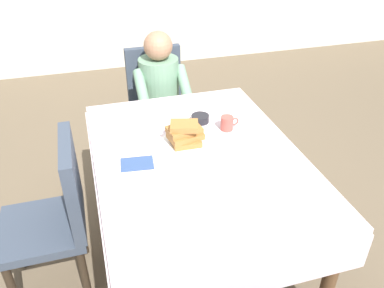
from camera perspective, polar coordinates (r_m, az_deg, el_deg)
name	(u,v)px	position (r m, az deg, el deg)	size (l,w,h in m)	color
ground_plane	(197,249)	(2.62, 0.72, -15.05)	(14.00, 14.00, 0.00)	brown
dining_table_main	(198,168)	(2.19, 0.83, -3.45)	(1.12, 1.52, 0.74)	silver
chair_diner	(157,99)	(3.23, -5.07, 6.57)	(0.44, 0.45, 0.93)	#384251
diner_person	(161,91)	(3.03, -4.58, 7.70)	(0.40, 0.43, 1.12)	gray
chair_left_side	(58,210)	(2.21, -18.91, -9.10)	(0.45, 0.44, 0.93)	#384251
plate_breakfast	(184,144)	(2.21, -1.15, 0.06)	(0.28, 0.28, 0.02)	white
breakfast_stack	(185,133)	(2.17, -1.03, 1.55)	(0.21, 0.16, 0.13)	#A36B33
cup_coffee	(227,123)	(2.35, 5.14, 3.04)	(0.11, 0.08, 0.08)	#B24C42
bowl_butter	(200,119)	(2.44, 1.20, 3.72)	(0.11, 0.11, 0.04)	black
syrup_pitcher	(137,134)	(2.27, -7.95, 1.47)	(0.08, 0.08, 0.07)	silver
fork_left_of_plate	(152,152)	(2.17, -5.87, -1.09)	(0.18, 0.01, 0.01)	silver
knife_right_of_plate	(217,141)	(2.25, 3.66, 0.40)	(0.20, 0.01, 0.01)	silver
spoon_near_edge	(194,178)	(1.96, 0.34, -4.94)	(0.15, 0.01, 0.01)	silver
napkin_folded	(137,163)	(2.08, -7.97, -2.82)	(0.17, 0.12, 0.01)	#334C7F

